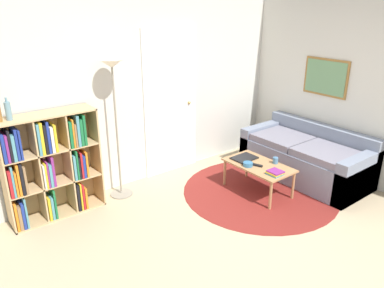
{
  "coord_description": "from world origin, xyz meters",
  "views": [
    {
      "loc": [
        -2.59,
        -1.89,
        2.42
      ],
      "look_at": [
        -0.1,
        1.32,
        0.85
      ],
      "focal_mm": 35.0,
      "sensor_mm": 36.0,
      "label": 1
    }
  ],
  "objects": [
    {
      "name": "wall_back",
      "position": [
        0.02,
        2.43,
        1.29
      ],
      "size": [
        7.37,
        0.11,
        2.6
      ],
      "color": "silver",
      "rests_on": "ground_plane"
    },
    {
      "name": "remote",
      "position": [
        0.8,
        1.11,
        0.41
      ],
      "size": [
        0.1,
        0.17,
        0.02
      ],
      "color": "black",
      "rests_on": "coffee_table"
    },
    {
      "name": "bottle_middle",
      "position": [
        -1.81,
        2.21,
        1.36
      ],
      "size": [
        0.06,
        0.06,
        0.24
      ],
      "color": "#6B93A3",
      "rests_on": "bookshelf"
    },
    {
      "name": "floor_lamp",
      "position": [
        -0.63,
        2.17,
        1.43
      ],
      "size": [
        0.3,
        0.3,
        1.78
      ],
      "color": "gray",
      "rests_on": "ground_plane"
    },
    {
      "name": "book_stack_on_table",
      "position": [
        0.79,
        0.79,
        0.42
      ],
      "size": [
        0.17,
        0.18,
        0.05
      ],
      "color": "teal",
      "rests_on": "coffee_table"
    },
    {
      "name": "bowl",
      "position": [
        0.7,
        1.17,
        0.43
      ],
      "size": [
        0.13,
        0.13,
        0.05
      ],
      "color": "teal",
      "rests_on": "coffee_table"
    },
    {
      "name": "laptop",
      "position": [
        0.84,
        1.37,
        0.41
      ],
      "size": [
        0.33,
        0.25,
        0.02
      ],
      "color": "black",
      "rests_on": "coffee_table"
    },
    {
      "name": "bookshelf",
      "position": [
        -1.49,
        2.21,
        0.65
      ],
      "size": [
        1.08,
        0.34,
        1.25
      ],
      "color": "tan",
      "rests_on": "ground_plane"
    },
    {
      "name": "wall_right",
      "position": [
        2.21,
        1.2,
        1.3
      ],
      "size": [
        0.08,
        5.41,
        2.6
      ],
      "color": "silver",
      "rests_on": "ground_plane"
    },
    {
      "name": "cup",
      "position": [
        1.05,
        1.01,
        0.44
      ],
      "size": [
        0.07,
        0.07,
        0.08
      ],
      "color": "teal",
      "rests_on": "coffee_table"
    },
    {
      "name": "couch",
      "position": [
        1.79,
        1.02,
        0.28
      ],
      "size": [
        0.87,
        1.78,
        0.73
      ],
      "color": "gray",
      "rests_on": "ground_plane"
    },
    {
      "name": "rug",
      "position": [
        0.88,
        1.09,
        0.0
      ],
      "size": [
        2.06,
        2.06,
        0.01
      ],
      "color": "maroon",
      "rests_on": "ground_plane"
    },
    {
      "name": "coffee_table",
      "position": [
        0.86,
        1.12,
        0.36
      ],
      "size": [
        0.51,
        0.91,
        0.4
      ],
      "color": "#AD7F51",
      "rests_on": "ground_plane"
    },
    {
      "name": "ground_plane",
      "position": [
        0.0,
        0.0,
        0.0
      ],
      "size": [
        14.0,
        14.0,
        0.0
      ],
      "primitive_type": "plane",
      "color": "tan"
    }
  ]
}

